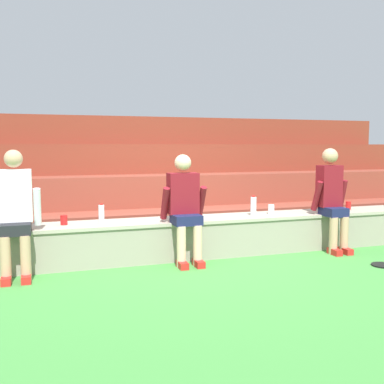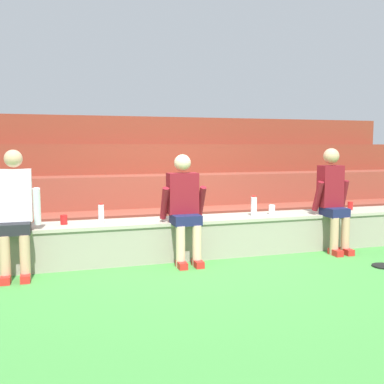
{
  "view_description": "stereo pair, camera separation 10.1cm",
  "coord_description": "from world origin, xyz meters",
  "px_view_note": "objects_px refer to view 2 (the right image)",
  "views": [
    {
      "loc": [
        -1.84,
        -5.23,
        1.45
      ],
      "look_at": [
        -0.02,
        0.27,
        0.85
      ],
      "focal_mm": 42.07,
      "sensor_mm": 36.0,
      "label": 1
    },
    {
      "loc": [
        -1.74,
        -5.26,
        1.45
      ],
      "look_at": [
        -0.02,
        0.27,
        0.85
      ],
      "focal_mm": 42.07,
      "sensor_mm": 36.0,
      "label": 2
    }
  ],
  "objects_px": {
    "person_right_of_center": "(333,197)",
    "plastic_cup_left_end": "(64,220)",
    "plastic_cup_right_end": "(272,210)",
    "person_center": "(184,205)",
    "water_bottle_near_right": "(254,206)",
    "water_bottle_mid_left": "(101,214)",
    "plastic_cup_middle": "(350,206)",
    "person_left_of_center": "(15,210)",
    "frisbee": "(384,266)"
  },
  "relations": [
    {
      "from": "water_bottle_near_right",
      "to": "person_left_of_center",
      "type": "bearing_deg",
      "value": -175.13
    },
    {
      "from": "person_center",
      "to": "frisbee",
      "type": "relative_size",
      "value": 4.97
    },
    {
      "from": "person_right_of_center",
      "to": "person_left_of_center",
      "type": "bearing_deg",
      "value": 179.71
    },
    {
      "from": "person_left_of_center",
      "to": "water_bottle_near_right",
      "type": "bearing_deg",
      "value": 4.87
    },
    {
      "from": "person_left_of_center",
      "to": "plastic_cup_middle",
      "type": "distance_m",
      "value": 4.61
    },
    {
      "from": "plastic_cup_middle",
      "to": "water_bottle_mid_left",
      "type": "bearing_deg",
      "value": -178.24
    },
    {
      "from": "plastic_cup_right_end",
      "to": "plastic_cup_middle",
      "type": "bearing_deg",
      "value": 1.99
    },
    {
      "from": "water_bottle_mid_left",
      "to": "water_bottle_near_right",
      "type": "bearing_deg",
      "value": 0.51
    },
    {
      "from": "person_center",
      "to": "water_bottle_near_right",
      "type": "bearing_deg",
      "value": 13.83
    },
    {
      "from": "person_right_of_center",
      "to": "plastic_cup_right_end",
      "type": "height_order",
      "value": "person_right_of_center"
    },
    {
      "from": "person_center",
      "to": "frisbee",
      "type": "xyz_separation_m",
      "value": [
        2.23,
        -0.89,
        -0.71
      ]
    },
    {
      "from": "plastic_cup_left_end",
      "to": "frisbee",
      "type": "distance_m",
      "value": 3.88
    },
    {
      "from": "water_bottle_near_right",
      "to": "plastic_cup_right_end",
      "type": "distance_m",
      "value": 0.31
    },
    {
      "from": "water_bottle_near_right",
      "to": "plastic_cup_middle",
      "type": "xyz_separation_m",
      "value": [
        1.6,
        0.09,
        -0.07
      ]
    },
    {
      "from": "person_right_of_center",
      "to": "water_bottle_near_right",
      "type": "bearing_deg",
      "value": 165.27
    },
    {
      "from": "person_left_of_center",
      "to": "water_bottle_mid_left",
      "type": "relative_size",
      "value": 5.57
    },
    {
      "from": "person_right_of_center",
      "to": "plastic_cup_right_end",
      "type": "bearing_deg",
      "value": 156.67
    },
    {
      "from": "person_left_of_center",
      "to": "plastic_cup_middle",
      "type": "xyz_separation_m",
      "value": [
        4.6,
        0.35,
        -0.18
      ]
    },
    {
      "from": "water_bottle_near_right",
      "to": "plastic_cup_right_end",
      "type": "bearing_deg",
      "value": 9.31
    },
    {
      "from": "plastic_cup_right_end",
      "to": "plastic_cup_middle",
      "type": "distance_m",
      "value": 1.31
    },
    {
      "from": "plastic_cup_right_end",
      "to": "person_left_of_center",
      "type": "bearing_deg",
      "value": -174.73
    },
    {
      "from": "person_left_of_center",
      "to": "plastic_cup_left_end",
      "type": "height_order",
      "value": "person_left_of_center"
    },
    {
      "from": "person_right_of_center",
      "to": "frisbee",
      "type": "relative_size",
      "value": 5.24
    },
    {
      "from": "water_bottle_mid_left",
      "to": "plastic_cup_left_end",
      "type": "bearing_deg",
      "value": 170.46
    },
    {
      "from": "plastic_cup_left_end",
      "to": "plastic_cup_middle",
      "type": "bearing_deg",
      "value": 0.55
    },
    {
      "from": "water_bottle_near_right",
      "to": "water_bottle_mid_left",
      "type": "bearing_deg",
      "value": -179.49
    },
    {
      "from": "frisbee",
      "to": "water_bottle_mid_left",
      "type": "bearing_deg",
      "value": 160.55
    },
    {
      "from": "person_center",
      "to": "water_bottle_near_right",
      "type": "height_order",
      "value": "person_center"
    },
    {
      "from": "person_right_of_center",
      "to": "plastic_cup_right_end",
      "type": "distance_m",
      "value": 0.84
    },
    {
      "from": "person_left_of_center",
      "to": "plastic_cup_middle",
      "type": "bearing_deg",
      "value": 4.34
    },
    {
      "from": "person_right_of_center",
      "to": "plastic_cup_middle",
      "type": "relative_size",
      "value": 11.97
    },
    {
      "from": "person_left_of_center",
      "to": "person_center",
      "type": "height_order",
      "value": "person_left_of_center"
    },
    {
      "from": "plastic_cup_right_end",
      "to": "frisbee",
      "type": "distance_m",
      "value": 1.59
    },
    {
      "from": "person_center",
      "to": "water_bottle_near_right",
      "type": "relative_size",
      "value": 4.87
    },
    {
      "from": "water_bottle_near_right",
      "to": "frisbee",
      "type": "bearing_deg",
      "value": -44.48
    },
    {
      "from": "water_bottle_mid_left",
      "to": "frisbee",
      "type": "height_order",
      "value": "water_bottle_mid_left"
    },
    {
      "from": "person_center",
      "to": "plastic_cup_right_end",
      "type": "bearing_deg",
      "value": 12.85
    },
    {
      "from": "water_bottle_mid_left",
      "to": "plastic_cup_right_end",
      "type": "distance_m",
      "value": 2.33
    },
    {
      "from": "person_left_of_center",
      "to": "person_right_of_center",
      "type": "relative_size",
      "value": 0.99
    },
    {
      "from": "frisbee",
      "to": "plastic_cup_left_end",
      "type": "bearing_deg",
      "value": 161.68
    },
    {
      "from": "person_right_of_center",
      "to": "water_bottle_mid_left",
      "type": "xyz_separation_m",
      "value": [
        -3.08,
        0.26,
        -0.13
      ]
    },
    {
      "from": "water_bottle_near_right",
      "to": "frisbee",
      "type": "relative_size",
      "value": 1.02
    },
    {
      "from": "person_right_of_center",
      "to": "frisbee",
      "type": "bearing_deg",
      "value": -81.82
    },
    {
      "from": "water_bottle_mid_left",
      "to": "plastic_cup_left_end",
      "type": "xyz_separation_m",
      "value": [
        -0.44,
        0.07,
        -0.06
      ]
    },
    {
      "from": "water_bottle_mid_left",
      "to": "plastic_cup_right_end",
      "type": "height_order",
      "value": "water_bottle_mid_left"
    },
    {
      "from": "person_left_of_center",
      "to": "frisbee",
      "type": "bearing_deg",
      "value": -12.14
    },
    {
      "from": "frisbee",
      "to": "water_bottle_near_right",
      "type": "bearing_deg",
      "value": 135.52
    },
    {
      "from": "person_right_of_center",
      "to": "plastic_cup_left_end",
      "type": "distance_m",
      "value": 3.54
    },
    {
      "from": "water_bottle_mid_left",
      "to": "plastic_cup_right_end",
      "type": "xyz_separation_m",
      "value": [
        2.33,
        0.07,
        -0.05
      ]
    },
    {
      "from": "plastic_cup_right_end",
      "to": "plastic_cup_left_end",
      "type": "distance_m",
      "value": 2.77
    }
  ]
}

